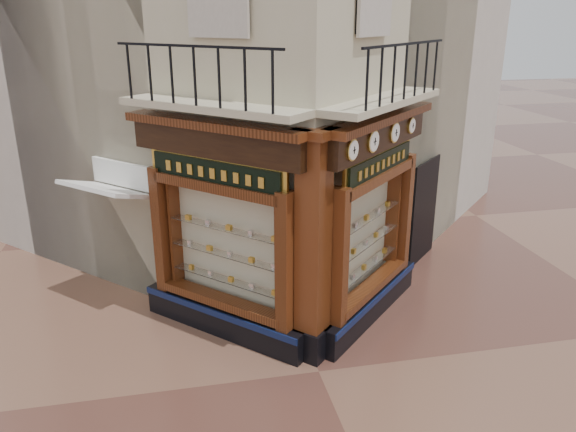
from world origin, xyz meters
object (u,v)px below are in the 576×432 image
object	(u,v)px
clock_b	(373,141)
clock_c	(394,133)
corner_pilaster	(313,252)
clock_a	(352,150)
awning	(119,301)
signboard_left	(215,173)
signboard_right	(380,164)
clock_d	(411,126)

from	to	relation	value
clock_b	clock_c	bearing A→B (deg)	0.00
corner_pilaster	clock_a	world-z (taller)	corner_pilaster
corner_pilaster	clock_a	bearing A→B (deg)	-45.32
awning	signboard_left	world-z (taller)	signboard_left
clock_b	signboard_right	xyz separation A→B (m)	(0.33, 0.48, -0.52)
clock_a	clock_c	distance (m)	1.64
clock_c	signboard_right	bearing A→B (deg)	160.64
signboard_left	signboard_right	bearing A→B (deg)	-135.00
clock_a	awning	bearing A→B (deg)	100.90
clock_d	signboard_left	world-z (taller)	clock_d
clock_b	signboard_left	bearing A→B (deg)	124.42
clock_b	signboard_right	bearing A→B (deg)	10.88
awning	signboard_left	bearing A→B (deg)	-175.98
clock_a	signboard_right	size ratio (longest dim) A/B	0.18
signboard_right	clock_d	bearing A→B (deg)	-5.67
clock_d	clock_c	bearing A→B (deg)	180.00
corner_pilaster	clock_b	xyz separation A→B (m)	(1.13, 0.53, 1.67)
clock_a	signboard_left	distance (m)	2.36
signboard_left	signboard_right	size ratio (longest dim) A/B	1.09
signboard_left	awning	bearing A→B (deg)	4.02
corner_pilaster	clock_a	xyz separation A→B (m)	(0.60, -0.00, 1.67)
clock_c	awning	world-z (taller)	clock_c
clock_c	signboard_right	xyz separation A→B (m)	(-0.30, -0.14, -0.52)
corner_pilaster	clock_a	size ratio (longest dim) A/B	11.39
clock_a	signboard_left	world-z (taller)	clock_a
corner_pilaster	clock_d	xyz separation A→B (m)	(2.33, 1.72, 1.67)
awning	corner_pilaster	bearing A→B (deg)	-173.46
clock_b	clock_a	bearing A→B (deg)	-180.00
clock_c	awning	bearing A→B (deg)	118.17
signboard_left	signboard_right	world-z (taller)	signboard_left
clock_c	clock_a	bearing A→B (deg)	-180.00
clock_a	clock_d	world-z (taller)	clock_a
awning	signboard_right	world-z (taller)	signboard_right
clock_b	signboard_left	size ratio (longest dim) A/B	0.18
corner_pilaster	clock_c	distance (m)	2.69
corner_pilaster	awning	distance (m)	4.80
corner_pilaster	clock_d	world-z (taller)	corner_pilaster
clock_a	clock_d	xyz separation A→B (m)	(1.73, 1.73, 0.00)
clock_a	clock_c	world-z (taller)	clock_c
clock_c	signboard_right	distance (m)	0.62
clock_d	awning	world-z (taller)	clock_d
awning	clock_b	bearing A→B (deg)	-160.72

